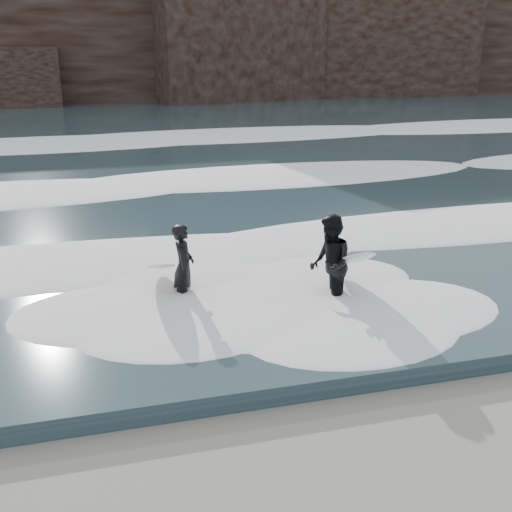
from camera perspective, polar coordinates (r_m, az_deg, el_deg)
The scene contains 7 objects.
sea at distance 33.34m, azimuth -11.73°, elevation 10.83°, with size 90.00×52.00×0.30m, color #243840.
headland at distance 50.02m, azimuth -13.61°, elevation 18.85°, with size 70.00×9.00×10.00m, color black.
foam_near at distance 13.80m, azimuth -5.76°, elevation 1.04°, with size 60.00×3.20×0.20m, color white.
foam_mid at distance 20.52m, azimuth -9.13°, elevation 6.88°, with size 60.00×4.00×0.24m, color white.
foam_far at distance 29.35m, azimuth -11.20°, elevation 10.40°, with size 60.00×4.80×0.30m, color white.
surfer_left at distance 11.38m, azimuth -6.94°, elevation -0.92°, with size 0.98×1.90×1.54m.
surfer_right at distance 11.18m, azimuth 6.78°, elevation -0.72°, with size 1.21×1.90×1.75m.
Camera 1 is at (-2.11, -3.97, 4.61)m, focal length 45.00 mm.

